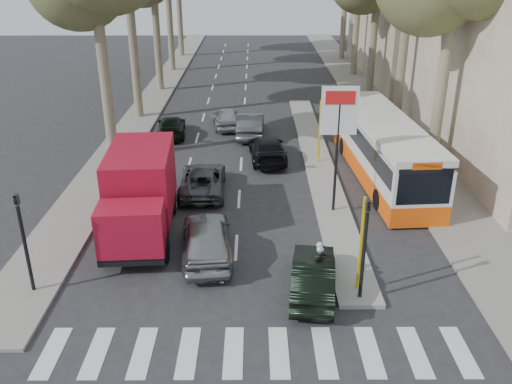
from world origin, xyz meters
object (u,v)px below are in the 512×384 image
red_truck (140,192)px  motorcycle (319,266)px  silver_hatchback (207,238)px  city_bus (383,147)px  dark_hatchback (313,275)px

red_truck → motorcycle: 7.80m
red_truck → motorcycle: bearing=-33.7°
silver_hatchback → city_bus: size_ratio=0.39×
dark_hatchback → city_bus: bearing=-107.0°
red_truck → city_bus: red_truck is taller
red_truck → city_bus: bearing=24.5°
red_truck → dark_hatchback: bearing=-37.2°
city_bus → silver_hatchback: bearing=-140.0°
red_truck → city_bus: (10.92, 5.90, -0.17)m
dark_hatchback → motorcycle: (0.24, 0.41, 0.09)m
motorcycle → dark_hatchback: bearing=-115.2°
motorcycle → city_bus: bearing=71.3°
dark_hatchback → city_bus: 11.13m
dark_hatchback → red_truck: size_ratio=0.62×
silver_hatchback → dark_hatchback: bearing=142.0°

